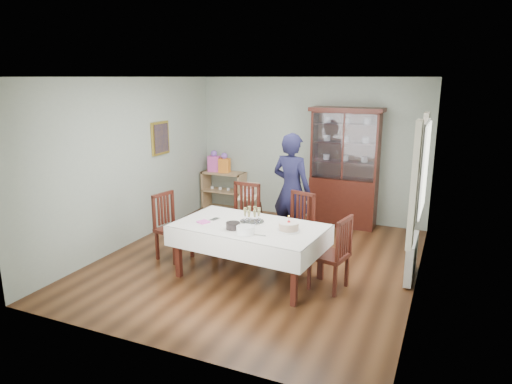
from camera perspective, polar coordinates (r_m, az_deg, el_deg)
The scene contains 25 objects.
floor at distance 6.95m, azimuth 0.21°, elevation -8.66°, with size 5.00×5.00×0.00m, color #593319.
room_shell at distance 6.97m, azimuth 1.97°, elevation 5.98°, with size 5.00×5.00×5.00m.
dining_table at distance 6.29m, azimuth -0.84°, elevation -7.41°, with size 2.09×1.32×0.76m.
china_cabinet at distance 8.48m, azimuth 11.00°, elevation 3.22°, with size 1.30×0.48×2.18m.
sideboard at distance 9.50m, azimuth -4.02°, elevation 0.16°, with size 0.90×0.38×0.80m.
picture_frame at distance 8.27m, azimuth -11.87°, elevation 6.60°, with size 0.04×0.48×0.58m, color gold.
window at distance 6.29m, azimuth 20.29°, elevation 2.79°, with size 0.04×1.02×1.22m, color white.
curtain_left at distance 5.71m, azimuth 19.19°, elevation 0.76°, with size 0.07×0.30×1.55m, color silver.
curtain_right at distance 6.92m, azimuth 20.07°, elevation 2.93°, with size 0.07×0.30×1.55m, color silver.
radiator at distance 6.64m, azimuth 18.84°, elevation -7.79°, with size 0.10×0.80×0.55m, color white.
chair_far_left at distance 7.29m, azimuth -1.80°, elevation -4.88°, with size 0.50×0.50×1.06m.
chair_far_right at distance 7.01m, azimuth 4.95°, elevation -5.88°, with size 0.55×0.55×1.00m.
chair_end_left at distance 7.09m, azimuth -10.29°, elevation -5.85°, with size 0.53×0.53×1.00m.
chair_end_right at distance 6.09m, azimuth 9.21°, elevation -9.28°, with size 0.52×0.52×0.99m.
woman at distance 7.39m, azimuth 4.45°, elevation 0.27°, with size 0.68×0.44×1.85m, color black.
high_chair at distance 8.01m, azimuth -0.90°, elevation -2.75°, with size 0.48×0.48×0.94m.
champagne_tray at distance 6.25m, azimuth -0.51°, elevation -3.27°, with size 0.33×0.33×0.20m.
birthday_cake at distance 5.94m, azimuth 4.11°, elevation -4.34°, with size 0.30×0.30×0.21m.
plate_stack_dark at distance 6.00m, azimuth -2.89°, elevation -4.24°, with size 0.19×0.19×0.09m, color black.
plate_stack_white at distance 5.81m, azimuth -1.35°, elevation -4.78°, with size 0.23×0.23×0.10m, color white.
napkin_stack at distance 6.30m, azimuth -6.60°, elevation -3.73°, with size 0.14×0.14×0.02m, color #EE57BE.
cutlery at distance 6.44m, azimuth -5.43°, elevation -3.34°, with size 0.10×0.15×0.01m, color silver, non-canonical shape.
cake_knife at distance 5.77m, azimuth 0.04°, elevation -5.37°, with size 0.26×0.02×0.01m, color silver.
gift_bag_pink at distance 9.46m, azimuth -5.26°, elevation 3.74°, with size 0.25×0.18×0.44m.
gift_bag_orange at distance 9.35m, azimuth -3.98°, elevation 3.56°, with size 0.24×0.18×0.40m.
Camera 1 is at (2.54, -5.88, 2.70)m, focal length 32.00 mm.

